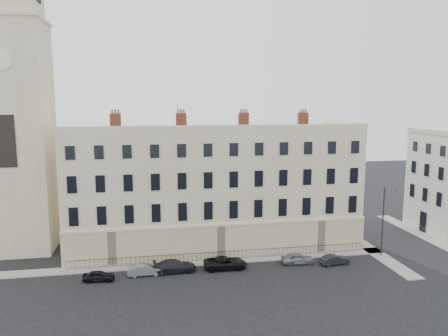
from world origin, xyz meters
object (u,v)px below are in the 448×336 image
(car_c, at_px, (175,266))
(car_d, at_px, (225,263))
(car_e, at_px, (298,258))
(streetlamp, at_px, (384,218))
(car_f, at_px, (334,260))
(car_b, at_px, (145,270))
(car_a, at_px, (99,276))

(car_c, distance_m, car_d, 5.61)
(car_c, xyz_separation_m, car_e, (14.06, -0.07, -0.04))
(streetlamp, bearing_deg, car_f, -147.34)
(car_f, bearing_deg, car_e, 69.14)
(car_b, distance_m, streetlamp, 28.30)
(car_c, height_order, car_e, car_c)
(car_e, relative_size, streetlamp, 0.44)
(car_c, relative_size, car_f, 1.37)
(car_e, relative_size, car_f, 1.10)
(car_a, relative_size, car_d, 0.67)
(car_b, bearing_deg, car_d, -90.41)
(car_a, distance_m, car_e, 22.02)
(car_a, height_order, car_c, car_c)
(car_c, bearing_deg, car_d, -93.50)
(car_a, height_order, car_d, car_d)
(car_b, height_order, car_c, car_c)
(car_a, xyz_separation_m, streetlamp, (32.74, 1.33, 4.20))
(car_a, distance_m, car_d, 13.59)
(car_a, bearing_deg, car_c, -77.29)
(car_e, xyz_separation_m, streetlamp, (10.74, 0.38, 4.12))
(car_b, height_order, car_d, car_d)
(car_b, height_order, car_e, car_e)
(car_a, relative_size, car_f, 0.95)
(car_e, xyz_separation_m, car_f, (4.07, -0.97, -0.08))
(car_d, distance_m, streetlamp, 19.62)
(car_d, bearing_deg, car_e, -89.14)
(car_b, height_order, car_f, car_b)
(car_f, xyz_separation_m, streetlamp, (6.68, 1.35, 4.20))
(car_b, height_order, streetlamp, streetlamp)
(car_d, relative_size, car_f, 1.42)
(car_d, xyz_separation_m, streetlamp, (19.19, 0.35, 4.08))
(car_d, height_order, streetlamp, streetlamp)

